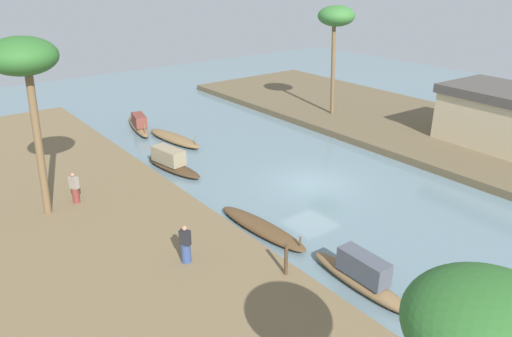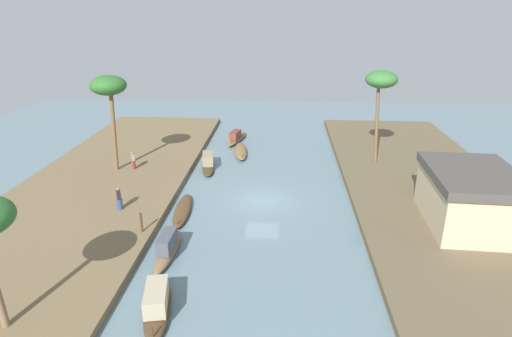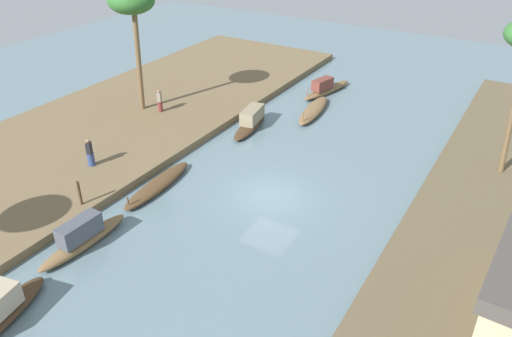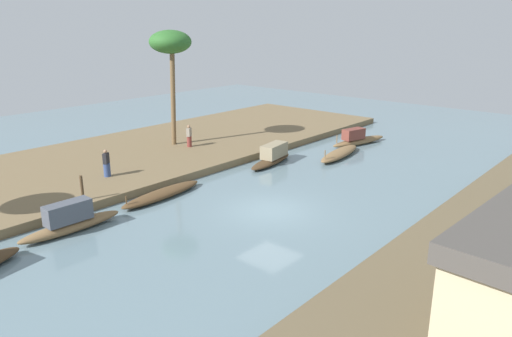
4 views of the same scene
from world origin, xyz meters
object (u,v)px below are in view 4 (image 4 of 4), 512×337
Objects in this scene: person_by_mooring at (189,137)px; sampan_open_hull at (162,194)px; sampan_downstream_large at (272,156)px; palm_tree_left_near at (170,45)px; sampan_foreground at (339,154)px; person_on_near_bank at (107,165)px; sampan_midstream at (357,139)px; mooring_post at (82,188)px; sampan_with_red_awning at (70,221)px.

sampan_open_hull is at bearing 12.10° from person_by_mooring.
palm_tree_left_near reaches higher than sampan_downstream_large.
sampan_foreground is 15.27m from person_on_near_bank.
sampan_open_hull is at bearing 6.20° from sampan_midstream.
sampan_with_red_awning is at bearing 48.52° from mooring_post.
sampan_downstream_large is 10.40m from person_on_near_bank.
sampan_with_red_awning is 15.81m from palm_tree_left_near.
sampan_foreground is 0.68× the size of palm_tree_left_near.
palm_tree_left_near is at bearing -147.37° from sampan_with_red_awning.
sampan_midstream is 0.69× the size of palm_tree_left_near.
person_on_near_bank reaches higher than sampan_foreground.
mooring_post is at bearing 9.03° from person_on_near_bank.
sampan_open_hull is 16.95m from sampan_midstream.
person_on_near_bank reaches higher than mooring_post.
mooring_post reaches higher than sampan_foreground.
sampan_foreground is 18.53m from sampan_with_red_awning.
sampan_downstream_large is at bearing -178.32° from sampan_with_red_awning.
sampan_midstream is (-8.02, 1.67, -0.05)m from sampan_downstream_large.
sampan_midstream is at bearing 177.19° from sampan_with_red_awning.
sampan_open_hull is 4.00m from mooring_post.
mooring_post is at bearing -29.68° from sampan_open_hull.
mooring_post is at bearing -130.30° from sampan_with_red_awning.
sampan_foreground is 1.14× the size of sampan_with_red_awning.
palm_tree_left_near is (10.03, -8.98, 6.91)m from sampan_midstream.
person_by_mooring is (-7.03, -5.78, 0.94)m from sampan_open_hull.
person_on_near_bank reaches higher than person_by_mooring.
person_by_mooring is (5.99, -8.54, 0.91)m from sampan_foreground.
person_by_mooring is at bearing -83.08° from sampan_downstream_large.
person_on_near_bank reaches higher than sampan_open_hull.
sampan_downstream_large is 3.66× the size of mooring_post.
mooring_post is 0.16× the size of palm_tree_left_near.
palm_tree_left_near is at bearing -29.07° from sampan_midstream.
sampan_with_red_awning is at bearing 8.78° from sampan_midstream.
sampan_with_red_awning is 6.61m from person_on_near_bank.
sampan_with_red_awning is 3.01× the size of person_on_near_bank.
sampan_foreground is 0.98× the size of sampan_midstream.
sampan_open_hull is 4.27m from person_on_near_bank.
sampan_midstream is 18.46m from person_on_near_bank.
person_by_mooring is (-7.61, -1.64, 0.05)m from person_on_near_bank.
mooring_post reaches higher than sampan_downstream_large.
person_by_mooring reaches higher than sampan_foreground.
sampan_open_hull is 0.68× the size of palm_tree_left_near.
sampan_downstream_large is 0.87× the size of sampan_foreground.
sampan_midstream is at bearing 169.95° from mooring_post.
person_on_near_bank is 1.23× the size of mooring_post.
mooring_post reaches higher than sampan_midstream.
sampan_open_hull is 9.15m from person_by_mooring.
sampan_open_hull is 3.41× the size of person_on_near_bank.
person_on_near_bank is 0.20× the size of palm_tree_left_near.
sampan_downstream_large is at bearing 171.09° from mooring_post.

